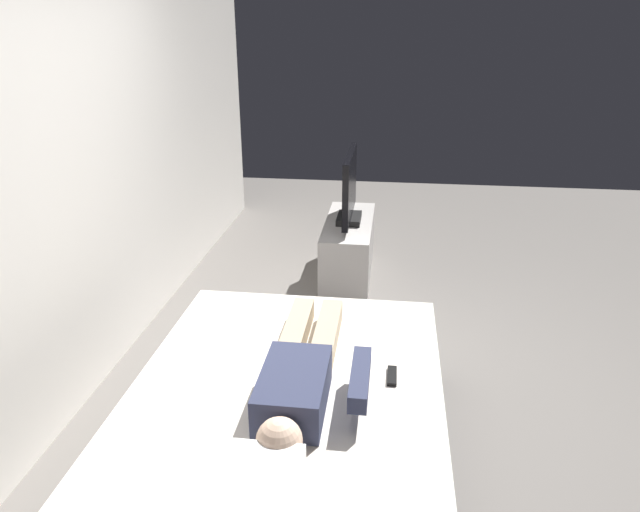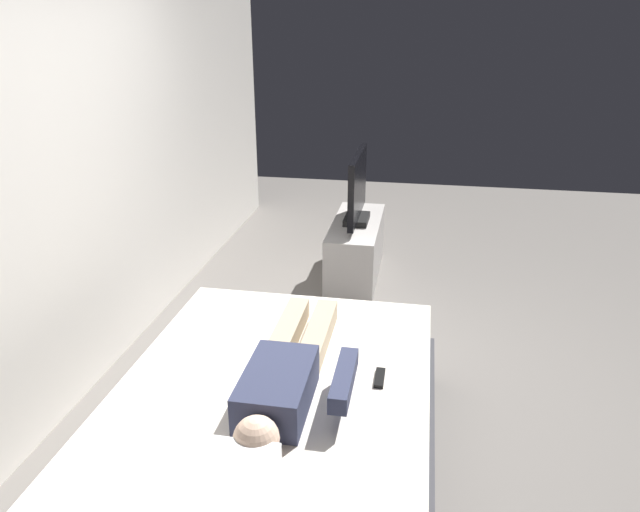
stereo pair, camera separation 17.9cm
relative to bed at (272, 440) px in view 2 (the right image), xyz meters
name	(u,v)px [view 2 (the right image)]	position (x,y,z in m)	size (l,w,h in m)	color
ground_plane	(351,398)	(0.76, -0.28, -0.26)	(10.00, 10.00, 0.00)	slate
back_wall	(101,142)	(1.16, 1.36, 1.14)	(6.40, 0.10, 2.80)	silver
bed	(272,440)	(0.00, 0.00, 0.00)	(2.06, 1.51, 0.54)	#333338
pillow	(216,498)	(-0.71, 0.00, 0.34)	(0.48, 0.34, 0.12)	white
person	(288,374)	(0.03, -0.08, 0.36)	(1.26, 0.46, 0.18)	#2D334C
remote	(380,378)	(0.18, -0.48, 0.29)	(0.15, 0.04, 0.02)	black
tv_stand	(356,249)	(2.55, -0.09, -0.01)	(1.10, 0.40, 0.50)	#B7B2AD
tv	(357,189)	(2.55, -0.09, 0.52)	(0.88, 0.20, 0.59)	black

